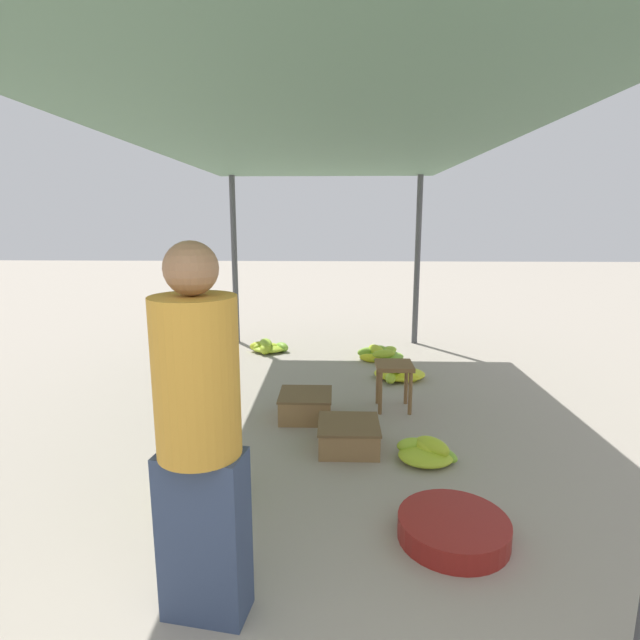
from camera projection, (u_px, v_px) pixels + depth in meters
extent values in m
cylinder|color=#4C4C51|center=(235.00, 261.00, 7.06)|extent=(0.08, 0.08, 2.35)
cylinder|color=#4C4C51|center=(417.00, 262.00, 6.98)|extent=(0.08, 0.08, 2.35)
cube|color=#567A60|center=(319.00, 144.00, 4.11)|extent=(2.98, 5.86, 0.04)
cube|color=#384766|center=(205.00, 535.00, 2.20)|extent=(0.40, 0.26, 0.78)
cylinder|color=gold|center=(196.00, 377.00, 2.06)|extent=(0.41, 0.41, 0.68)
sphere|color=#9E704C|center=(191.00, 268.00, 1.97)|extent=(0.22, 0.22, 0.22)
cube|color=brown|center=(394.00, 365.00, 4.63)|extent=(0.34, 0.34, 0.04)
cylinder|color=brown|center=(380.00, 393.00, 4.54)|extent=(0.04, 0.04, 0.40)
cylinder|color=brown|center=(410.00, 393.00, 4.53)|extent=(0.04, 0.04, 0.40)
cylinder|color=brown|center=(378.00, 383.00, 4.81)|extent=(0.04, 0.04, 0.40)
cylinder|color=brown|center=(406.00, 384.00, 4.80)|extent=(0.04, 0.04, 0.40)
cylinder|color=maroon|center=(453.00, 529.00, 2.78)|extent=(0.62, 0.62, 0.13)
ellipsoid|color=#73B238|center=(207.00, 468.00, 3.33)|extent=(0.28, 0.23, 0.11)
ellipsoid|color=#7AB536|center=(217.00, 470.00, 3.20)|extent=(0.31, 0.12, 0.10)
ellipsoid|color=#85BA34|center=(207.00, 487.00, 3.15)|extent=(0.33, 0.29, 0.15)
ellipsoid|color=#96C031|center=(198.00, 455.00, 3.17)|extent=(0.31, 0.25, 0.15)
ellipsoid|color=#BACF2B|center=(199.00, 489.00, 3.21)|extent=(0.42, 0.37, 0.10)
ellipsoid|color=#83B935|center=(282.00, 347.00, 6.72)|extent=(0.26, 0.26, 0.13)
ellipsoid|color=#C3D229|center=(262.00, 346.00, 6.73)|extent=(0.33, 0.15, 0.14)
ellipsoid|color=#B8CE2B|center=(272.00, 347.00, 6.72)|extent=(0.24, 0.21, 0.12)
ellipsoid|color=#96C031|center=(266.00, 343.00, 6.67)|extent=(0.25, 0.34, 0.11)
ellipsoid|color=#ABC92E|center=(266.00, 349.00, 6.59)|extent=(0.17, 0.24, 0.15)
ellipsoid|color=#AECA2D|center=(263.00, 346.00, 6.73)|extent=(0.31, 0.28, 0.13)
ellipsoid|color=#AAC82E|center=(269.00, 348.00, 6.72)|extent=(0.44, 0.39, 0.10)
ellipsoid|color=#B3CC2C|center=(432.00, 446.00, 3.69)|extent=(0.30, 0.30, 0.14)
ellipsoid|color=#85B934|center=(445.00, 455.00, 3.69)|extent=(0.22, 0.26, 0.09)
ellipsoid|color=#9BC230|center=(411.00, 445.00, 3.76)|extent=(0.25, 0.16, 0.11)
ellipsoid|color=#BACF2B|center=(427.00, 446.00, 3.73)|extent=(0.24, 0.28, 0.13)
ellipsoid|color=#AFCA2D|center=(426.00, 456.00, 3.67)|extent=(0.40, 0.35, 0.10)
ellipsoid|color=yellow|center=(408.00, 377.00, 5.45)|extent=(0.27, 0.14, 0.12)
ellipsoid|color=#A7C72E|center=(390.00, 378.00, 5.42)|extent=(0.14, 0.27, 0.09)
ellipsoid|color=#BACF2B|center=(395.00, 367.00, 5.57)|extent=(0.15, 0.26, 0.09)
ellipsoid|color=#C2D229|center=(395.00, 368.00, 5.52)|extent=(0.22, 0.24, 0.10)
ellipsoid|color=#95C031|center=(401.00, 366.00, 5.55)|extent=(0.30, 0.25, 0.13)
ellipsoid|color=#93BF32|center=(397.00, 367.00, 5.54)|extent=(0.19, 0.28, 0.13)
ellipsoid|color=yellow|center=(399.00, 374.00, 5.61)|extent=(0.57, 0.50, 0.10)
ellipsoid|color=#BCCF2B|center=(376.00, 350.00, 6.32)|extent=(0.26, 0.34, 0.14)
ellipsoid|color=#C6D429|center=(375.00, 351.00, 6.48)|extent=(0.29, 0.24, 0.14)
ellipsoid|color=#88BB34|center=(368.00, 352.00, 6.38)|extent=(0.31, 0.20, 0.13)
ellipsoid|color=#A6C72E|center=(384.00, 354.00, 6.16)|extent=(0.32, 0.19, 0.10)
ellipsoid|color=#9EC430|center=(389.00, 350.00, 6.32)|extent=(0.28, 0.27, 0.11)
ellipsoid|color=#8EBD33|center=(381.00, 351.00, 6.33)|extent=(0.26, 0.31, 0.14)
ellipsoid|color=yellow|center=(372.00, 358.00, 6.22)|extent=(0.35, 0.22, 0.11)
ellipsoid|color=#82B835|center=(384.00, 356.00, 6.33)|extent=(0.50, 0.44, 0.10)
cube|color=olive|center=(349.00, 437.00, 3.88)|extent=(0.46, 0.46, 0.19)
cube|color=brown|center=(349.00, 424.00, 3.85)|extent=(0.47, 0.47, 0.02)
cube|color=olive|center=(306.00, 407.00, 4.48)|extent=(0.45, 0.45, 0.21)
cube|color=brown|center=(306.00, 394.00, 4.46)|extent=(0.47, 0.47, 0.02)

